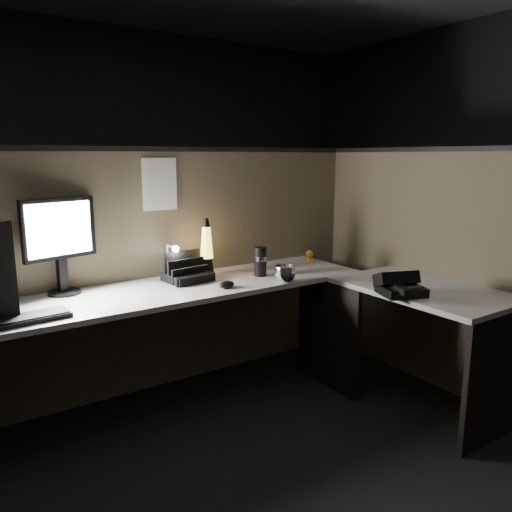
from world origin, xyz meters
TOP-DOWN VIEW (x-y plane):
  - floor at (0.00, 0.00)m, footprint 6.00×6.00m
  - room_shell at (0.00, 0.00)m, footprint 6.00×6.00m
  - partition_back at (0.00, 0.93)m, footprint 2.66×0.06m
  - partition_right at (1.33, 0.10)m, footprint 0.06×1.66m
  - desk at (0.18, 0.25)m, footprint 2.60×1.60m
  - monitor at (-0.76, 0.83)m, footprint 0.40×0.18m
  - keyboard at (-1.05, 0.43)m, footprint 0.45×0.18m
  - mouse at (0.04, 0.42)m, footprint 0.11×0.09m
  - clip_lamp at (-0.12, 0.82)m, footprint 0.04×0.17m
  - organizer at (-0.07, 0.71)m, footprint 0.28×0.25m
  - lava_lamp at (0.09, 0.75)m, footprint 0.10×0.10m
  - travel_mug at (0.37, 0.56)m, footprint 0.08×0.08m
  - steel_mug at (0.40, 0.34)m, footprint 0.13×0.13m
  - figurine at (0.92, 0.73)m, footprint 0.06×0.06m
  - pinned_paper at (-0.14, 0.90)m, footprint 0.22×0.00m
  - desk_phone at (0.76, -0.22)m, footprint 0.28×0.28m

SIDE VIEW (x-z plane):
  - floor at x=0.00m, z-range 0.00..0.00m
  - desk at x=0.18m, z-range 0.22..0.95m
  - keyboard at x=-1.05m, z-range 0.73..0.75m
  - mouse at x=0.04m, z-range 0.73..0.77m
  - partition_back at x=0.00m, z-range 0.00..1.50m
  - partition_right at x=1.33m, z-range 0.00..1.50m
  - organizer at x=-0.07m, z-range 0.68..0.87m
  - figurine at x=0.92m, z-range 0.75..0.81m
  - steel_mug at x=0.40m, z-range 0.73..0.83m
  - desk_phone at x=0.76m, z-range 0.71..0.85m
  - travel_mug at x=0.37m, z-range 0.73..0.91m
  - clip_lamp at x=-0.12m, z-range 0.75..0.96m
  - lava_lamp at x=0.09m, z-range 0.70..1.07m
  - monitor at x=-0.76m, z-range 0.78..1.31m
  - pinned_paper at x=-0.14m, z-range 1.15..1.46m
  - room_shell at x=0.00m, z-range -1.38..4.62m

